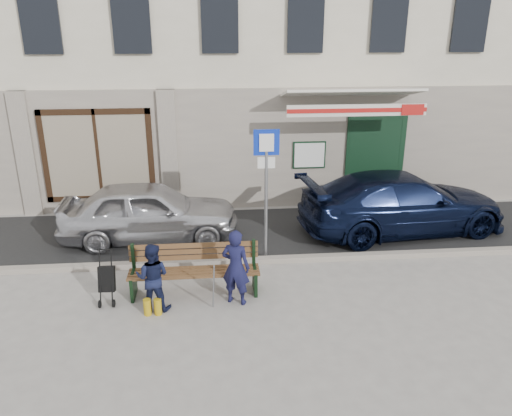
{
  "coord_description": "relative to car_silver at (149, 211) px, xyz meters",
  "views": [
    {
      "loc": [
        -0.27,
        -7.91,
        4.73
      ],
      "look_at": [
        0.58,
        1.6,
        1.2
      ],
      "focal_mm": 35.0,
      "sensor_mm": 36.0,
      "label": 1
    }
  ],
  "objects": [
    {
      "name": "bench",
      "position": [
        1.04,
        -2.63,
        -0.23
      ],
      "size": [
        2.4,
        1.17,
        0.98
      ],
      "color": "brown",
      "rests_on": "ground"
    },
    {
      "name": "building",
      "position": [
        1.77,
        5.47,
        4.29
      ],
      "size": [
        20.0,
        8.27,
        10.0
      ],
      "color": "beige",
      "rests_on": "ground"
    },
    {
      "name": "stroller",
      "position": [
        -0.46,
        -2.8,
        -0.25
      ],
      "size": [
        0.3,
        0.41,
        0.99
      ],
      "rotation": [
        0.0,
        0.0,
        -0.04
      ],
      "color": "black",
      "rests_on": "ground"
    },
    {
      "name": "car_navy",
      "position": [
        5.98,
        -0.04,
        0.03
      ],
      "size": [
        5.17,
        2.64,
        1.44
      ],
      "primitive_type": "imported",
      "rotation": [
        0.0,
        0.0,
        1.7
      ],
      "color": "black",
      "rests_on": "ground"
    },
    {
      "name": "parking_sign",
      "position": [
        2.56,
        -1.28,
        1.2
      ],
      "size": [
        0.52,
        0.08,
        2.8
      ],
      "rotation": [
        0.0,
        0.0,
        0.0
      ],
      "color": "gray",
      "rests_on": "ground"
    },
    {
      "name": "woman",
      "position": [
        0.39,
        -3.09,
        -0.07
      ],
      "size": [
        0.67,
        0.56,
        1.24
      ],
      "primitive_type": "imported",
      "rotation": [
        0.0,
        0.0,
        2.97
      ],
      "color": "#131936",
      "rests_on": "ground"
    },
    {
      "name": "car_silver",
      "position": [
        0.0,
        0.0,
        0.0
      ],
      "size": [
        4.06,
        1.69,
        1.37
      ],
      "primitive_type": "imported",
      "rotation": [
        0.0,
        0.0,
        1.59
      ],
      "color": "silver",
      "rests_on": "ground"
    },
    {
      "name": "curb",
      "position": [
        1.76,
        -1.49,
        -0.63
      ],
      "size": [
        60.0,
        0.18,
        0.12
      ],
      "primitive_type": "cube",
      "color": "#9E9384",
      "rests_on": "ground"
    },
    {
      "name": "man",
      "position": [
        1.84,
        -3.02,
        0.02
      ],
      "size": [
        0.6,
        0.51,
        1.41
      ],
      "primitive_type": "imported",
      "rotation": [
        0.0,
        0.0,
        2.75
      ],
      "color": "#15163B",
      "rests_on": "ground"
    },
    {
      "name": "ground",
      "position": [
        1.76,
        -2.99,
        -0.69
      ],
      "size": [
        80.0,
        80.0,
        0.0
      ],
      "primitive_type": "plane",
      "color": "#9E9991",
      "rests_on": "ground"
    },
    {
      "name": "asphalt_lane",
      "position": [
        1.76,
        0.11,
        -0.68
      ],
      "size": [
        60.0,
        3.2,
        0.01
      ],
      "primitive_type": "cube",
      "color": "#282828",
      "rests_on": "ground"
    }
  ]
}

